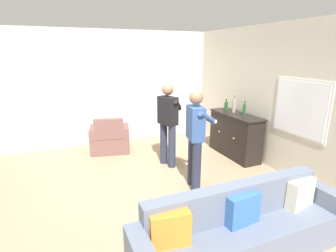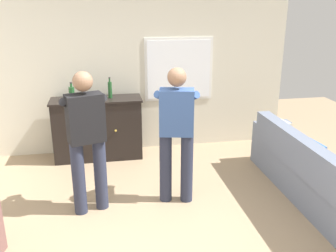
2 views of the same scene
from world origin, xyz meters
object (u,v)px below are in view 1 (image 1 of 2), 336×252
object	(u,v)px
bottle_spirits_clear	(234,106)
couch	(243,232)
sideboard_cabinet	(235,135)
bottle_wine_green	(226,106)
person_standing_right	(196,136)
person_standing_left	(168,121)
armchair	(110,140)
bottle_liquor_amber	(244,110)

from	to	relation	value
bottle_spirits_clear	couch	bearing A→B (deg)	-34.11
sideboard_cabinet	bottle_wine_green	world-z (taller)	bottle_wine_green
person_standing_right	person_standing_left	bearing A→B (deg)	-177.34
armchair	bottle_spirits_clear	size ratio (longest dim) A/B	2.67
couch	armchair	world-z (taller)	armchair
person_standing_left	couch	bearing A→B (deg)	-5.00
bottle_spirits_clear	sideboard_cabinet	bearing A→B (deg)	-16.51
couch	bottle_liquor_amber	distance (m)	3.08
bottle_liquor_amber	person_standing_right	distance (m)	1.72
armchair	person_standing_right	distance (m)	2.56
armchair	sideboard_cabinet	distance (m)	2.86
bottle_spirits_clear	person_standing_left	distance (m)	1.64
bottle_liquor_amber	person_standing_left	world-z (taller)	person_standing_left
sideboard_cabinet	bottle_liquor_amber	size ratio (longest dim) A/B	4.32
bottle_liquor_amber	sideboard_cabinet	bearing A→B (deg)	-173.19
sideboard_cabinet	bottle_spirits_clear	world-z (taller)	bottle_spirits_clear
couch	sideboard_cabinet	xyz separation A→B (m)	(-2.58, 1.81, 0.15)
bottle_liquor_amber	person_standing_left	xyz separation A→B (m)	(-0.32, -1.60, -0.16)
bottle_liquor_amber	person_standing_right	bearing A→B (deg)	-64.98
bottle_wine_green	person_standing_right	bearing A→B (deg)	-49.15
bottle_liquor_amber	armchair	bearing A→B (deg)	-120.89
person_standing_left	person_standing_right	bearing A→B (deg)	2.66
bottle_wine_green	bottle_liquor_amber	world-z (taller)	bottle_liquor_amber
person_standing_left	person_standing_right	xyz separation A→B (m)	(1.05, 0.05, 0.00)
bottle_liquor_amber	bottle_spirits_clear	bearing A→B (deg)	176.57
bottle_wine_green	sideboard_cabinet	bearing A→B (deg)	5.02
couch	bottle_spirits_clear	bearing A→B (deg)	145.89
bottle_spirits_clear	armchair	bearing A→B (deg)	-113.89
couch	bottle_spirits_clear	world-z (taller)	bottle_spirits_clear
bottle_wine_green	bottle_liquor_amber	xyz separation A→B (m)	(0.57, 0.06, 0.02)
bottle_liquor_amber	person_standing_left	size ratio (longest dim) A/B	0.19
bottle_wine_green	bottle_spirits_clear	bearing A→B (deg)	23.94
bottle_wine_green	person_standing_right	distance (m)	1.98
armchair	bottle_wine_green	size ratio (longest dim) A/B	3.60
sideboard_cabinet	bottle_spirits_clear	xyz separation A→B (m)	(-0.17, 0.05, 0.62)
sideboard_cabinet	bottle_liquor_amber	bearing A→B (deg)	6.81
sideboard_cabinet	bottle_wine_green	xyz separation A→B (m)	(-0.35, -0.03, 0.59)
bottle_liquor_amber	bottle_wine_green	bearing A→B (deg)	-174.28
person_standing_right	bottle_spirits_clear	bearing A→B (deg)	125.23
armchair	person_standing_left	xyz separation A→B (m)	(1.21, 0.96, 0.65)
bottle_wine_green	bottle_spirits_clear	xyz separation A→B (m)	(0.18, 0.08, 0.03)
bottle_wine_green	person_standing_left	world-z (taller)	person_standing_left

